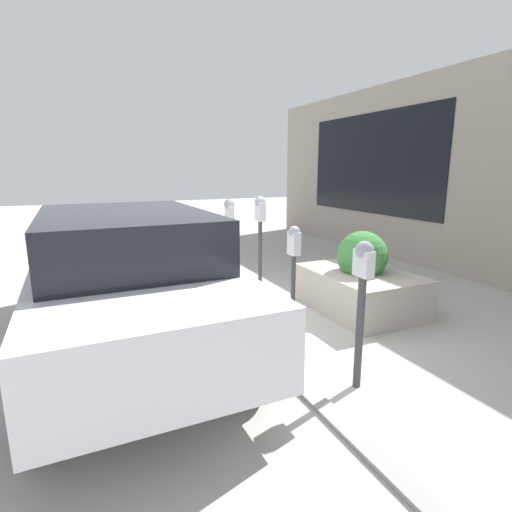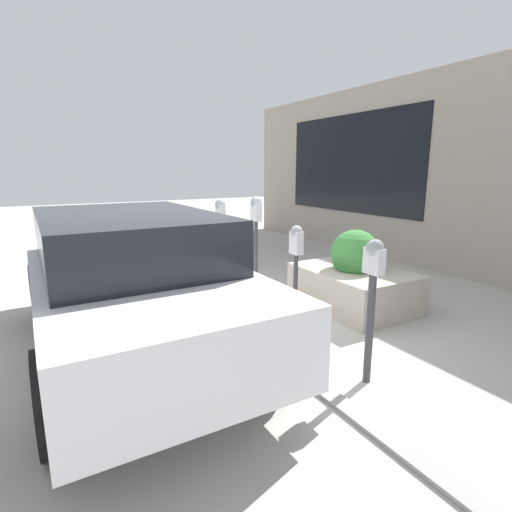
{
  "view_description": "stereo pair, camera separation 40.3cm",
  "coord_description": "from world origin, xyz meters",
  "px_view_note": "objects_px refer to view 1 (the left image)",
  "views": [
    {
      "loc": [
        -4.18,
        1.78,
        1.92
      ],
      "look_at": [
        0.0,
        -0.11,
        0.91
      ],
      "focal_mm": 28.0,
      "sensor_mm": 36.0,
      "label": 1
    },
    {
      "loc": [
        -3.99,
        2.14,
        1.92
      ],
      "look_at": [
        0.0,
        -0.11,
        0.91
      ],
      "focal_mm": 28.0,
      "sensor_mm": 36.0,
      "label": 2
    }
  ],
  "objects_px": {
    "parking_meter_middle": "(260,228)",
    "planter_box": "(361,283)",
    "parking_meter_second": "(294,259)",
    "parking_meter_nearest": "(362,287)",
    "parking_meter_fourth": "(230,228)",
    "parked_car_front": "(127,275)"
  },
  "relations": [
    {
      "from": "parking_meter_second",
      "to": "parking_meter_fourth",
      "type": "bearing_deg",
      "value": -1.24
    },
    {
      "from": "parking_meter_middle",
      "to": "planter_box",
      "type": "height_order",
      "value": "parking_meter_middle"
    },
    {
      "from": "parked_car_front",
      "to": "parking_meter_fourth",
      "type": "bearing_deg",
      "value": -50.36
    },
    {
      "from": "parking_meter_middle",
      "to": "parking_meter_fourth",
      "type": "distance_m",
      "value": 1.07
    },
    {
      "from": "planter_box",
      "to": "parked_car_front",
      "type": "bearing_deg",
      "value": 87.94
    },
    {
      "from": "parking_meter_middle",
      "to": "parked_car_front",
      "type": "xyz_separation_m",
      "value": [
        -0.4,
        1.76,
        -0.35
      ]
    },
    {
      "from": "parking_meter_fourth",
      "to": "parked_car_front",
      "type": "bearing_deg",
      "value": 130.34
    },
    {
      "from": "parking_meter_second",
      "to": "planter_box",
      "type": "height_order",
      "value": "parking_meter_second"
    },
    {
      "from": "parking_meter_nearest",
      "to": "parking_meter_middle",
      "type": "distance_m",
      "value": 2.13
    },
    {
      "from": "parking_meter_nearest",
      "to": "parking_meter_second",
      "type": "relative_size",
      "value": 1.01
    },
    {
      "from": "parking_meter_nearest",
      "to": "parking_meter_fourth",
      "type": "bearing_deg",
      "value": 0.09
    },
    {
      "from": "parking_meter_fourth",
      "to": "planter_box",
      "type": "xyz_separation_m",
      "value": [
        -1.58,
        -1.32,
        -0.63
      ]
    },
    {
      "from": "parking_meter_second",
      "to": "parking_meter_nearest",
      "type": "bearing_deg",
      "value": -177.34
    },
    {
      "from": "parked_car_front",
      "to": "parking_meter_middle",
      "type": "bearing_deg",
      "value": -77.79
    },
    {
      "from": "parking_meter_middle",
      "to": "planter_box",
      "type": "xyz_separation_m",
      "value": [
        -0.51,
        -1.29,
        -0.77
      ]
    },
    {
      "from": "parking_meter_second",
      "to": "parked_car_front",
      "type": "relative_size",
      "value": 0.3
    },
    {
      "from": "parking_meter_second",
      "to": "planter_box",
      "type": "xyz_separation_m",
      "value": [
        0.52,
        -1.36,
        -0.57
      ]
    },
    {
      "from": "parking_meter_fourth",
      "to": "parked_car_front",
      "type": "xyz_separation_m",
      "value": [
        -1.47,
        1.73,
        -0.21
      ]
    },
    {
      "from": "parking_meter_fourth",
      "to": "parking_meter_nearest",
      "type": "bearing_deg",
      "value": -179.91
    },
    {
      "from": "parking_meter_second",
      "to": "parking_meter_middle",
      "type": "bearing_deg",
      "value": -4.18
    },
    {
      "from": "parking_meter_middle",
      "to": "parking_meter_fourth",
      "type": "xyz_separation_m",
      "value": [
        1.06,
        0.03,
        -0.14
      ]
    },
    {
      "from": "parking_meter_nearest",
      "to": "planter_box",
      "type": "bearing_deg",
      "value": -39.2
    }
  ]
}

